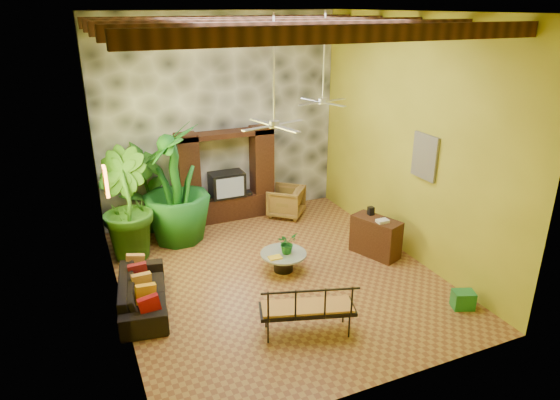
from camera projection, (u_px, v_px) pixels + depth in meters
name	position (u px, v px, depth m)	size (l,w,h in m)	color
ground	(276.00, 274.00, 10.13)	(7.00, 7.00, 0.00)	brown
ceiling	(275.00, 12.00, 8.30)	(6.00, 7.00, 0.02)	silver
back_wall	(220.00, 119.00, 12.20)	(6.00, 0.02, 5.00)	#9E9824
left_wall	(106.00, 177.00, 8.10)	(0.02, 7.00, 5.00)	#9E9824
right_wall	(409.00, 140.00, 10.33)	(0.02, 7.00, 5.00)	#9E9824
stone_accent_wall	(220.00, 119.00, 12.15)	(5.98, 0.10, 4.98)	#36393E
ceiling_beams	(275.00, 26.00, 8.38)	(5.95, 5.36, 0.22)	#3B1E13
entertainment_center	(227.00, 182.00, 12.45)	(2.40, 0.55, 2.30)	black
ceiling_fan_front	(274.00, 113.00, 8.47)	(1.28, 1.28, 1.86)	silver
ceiling_fan_back	(323.00, 91.00, 10.50)	(1.28, 1.28, 1.86)	silver
wall_art_mask	(106.00, 181.00, 9.11)	(0.06, 0.32, 0.55)	gold
wall_art_painting	(425.00, 157.00, 9.88)	(0.06, 0.70, 0.90)	#2A659D
sofa	(143.00, 292.00, 8.95)	(2.04, 0.80, 0.60)	black
wicker_armchair	(286.00, 201.00, 12.81)	(0.83, 0.85, 0.77)	brown
tall_plant_a	(147.00, 187.00, 11.68)	(1.17, 0.79, 2.23)	#26661A
tall_plant_b	(124.00, 205.00, 10.47)	(1.30, 1.05, 2.37)	#235516
tall_plant_c	(175.00, 184.00, 11.13)	(1.53, 1.53, 2.74)	#196120
coffee_table	(283.00, 259.00, 10.20)	(0.94, 0.94, 0.40)	black
centerpiece_plant	(287.00, 243.00, 10.08)	(0.39, 0.34, 0.43)	#1A6421
yellow_tray	(275.00, 258.00, 9.93)	(0.26, 0.18, 0.03)	yellow
iron_bench	(309.00, 307.00, 8.09)	(1.65, 1.02, 0.57)	black
side_console	(376.00, 237.00, 10.79)	(0.48, 1.06, 0.85)	#331E10
green_bin	(463.00, 300.00, 8.97)	(0.38, 0.28, 0.33)	#1F7624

